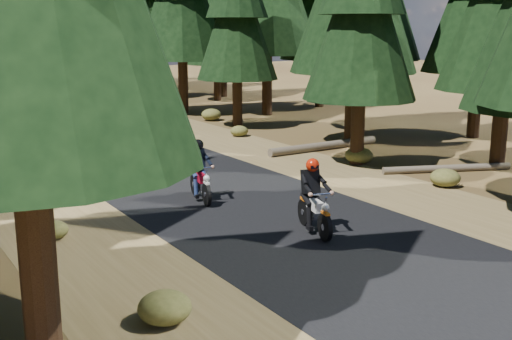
{
  "coord_description": "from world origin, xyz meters",
  "views": [
    {
      "loc": [
        -8.63,
        -12.02,
        4.72
      ],
      "look_at": [
        0.0,
        1.5,
        1.1
      ],
      "focal_mm": 45.0,
      "sensor_mm": 36.0,
      "label": 1
    }
  ],
  "objects_px": {
    "log_far": "(447,168)",
    "log_near": "(324,146)",
    "rider_follow": "(200,181)",
    "rider_lead": "(314,209)"
  },
  "relations": [
    {
      "from": "log_near",
      "to": "rider_follow",
      "type": "height_order",
      "value": "rider_follow"
    },
    {
      "from": "log_far",
      "to": "rider_follow",
      "type": "bearing_deg",
      "value": -165.62
    },
    {
      "from": "rider_follow",
      "to": "rider_lead",
      "type": "bearing_deg",
      "value": 114.86
    },
    {
      "from": "log_near",
      "to": "rider_lead",
      "type": "relative_size",
      "value": 2.52
    },
    {
      "from": "log_near",
      "to": "log_far",
      "type": "xyz_separation_m",
      "value": [
        1.03,
        -5.19,
        -0.04
      ]
    },
    {
      "from": "log_far",
      "to": "rider_lead",
      "type": "height_order",
      "value": "rider_lead"
    },
    {
      "from": "log_far",
      "to": "log_near",
      "type": "bearing_deg",
      "value": 123.86
    },
    {
      "from": "rider_lead",
      "to": "rider_follow",
      "type": "bearing_deg",
      "value": -61.85
    },
    {
      "from": "rider_lead",
      "to": "rider_follow",
      "type": "height_order",
      "value": "rider_lead"
    },
    {
      "from": "log_near",
      "to": "rider_lead",
      "type": "height_order",
      "value": "rider_lead"
    }
  ]
}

